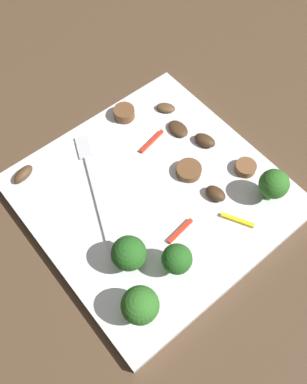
% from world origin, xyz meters
% --- Properties ---
extents(ground_plane, '(1.40, 1.40, 0.00)m').
position_xyz_m(ground_plane, '(0.00, 0.00, 0.00)').
color(ground_plane, '#4C3826').
extents(plate, '(0.29, 0.29, 0.01)m').
position_xyz_m(plate, '(0.00, 0.00, 0.01)').
color(plate, white).
rests_on(plate, ground_plane).
extents(fork, '(0.17, 0.08, 0.00)m').
position_xyz_m(fork, '(0.06, 0.05, 0.02)').
color(fork, silver).
rests_on(fork, plate).
extents(broccoli_floret_0, '(0.04, 0.04, 0.05)m').
position_xyz_m(broccoli_floret_0, '(-0.05, 0.08, 0.04)').
color(broccoli_floret_0, '#296420').
rests_on(broccoli_floret_0, plate).
extents(broccoli_floret_1, '(0.04, 0.04, 0.05)m').
position_xyz_m(broccoli_floret_1, '(-0.09, -0.10, 0.05)').
color(broccoli_floret_1, '#347525').
rests_on(broccoli_floret_1, plate).
extents(broccoli_floret_2, '(0.03, 0.03, 0.05)m').
position_xyz_m(broccoli_floret_2, '(-0.09, 0.04, 0.04)').
color(broccoli_floret_2, '#296420').
rests_on(broccoli_floret_2, plate).
extents(broccoli_floret_3, '(0.04, 0.04, 0.05)m').
position_xyz_m(broccoli_floret_3, '(-0.10, 0.10, 0.04)').
color(broccoli_floret_3, '#347525').
rests_on(broccoli_floret_3, plate).
extents(sausage_slice_0, '(0.04, 0.04, 0.01)m').
position_xyz_m(sausage_slice_0, '(0.12, -0.05, 0.02)').
color(sausage_slice_0, brown).
rests_on(sausage_slice_0, plate).
extents(sausage_slice_1, '(0.05, 0.05, 0.01)m').
position_xyz_m(sausage_slice_1, '(-0.01, -0.05, 0.02)').
color(sausage_slice_1, brown).
rests_on(sausage_slice_1, plate).
extents(sausage_slice_2, '(0.04, 0.04, 0.01)m').
position_xyz_m(sausage_slice_2, '(-0.05, -0.11, 0.02)').
color(sausage_slice_2, brown).
rests_on(sausage_slice_2, plate).
extents(mushroom_0, '(0.02, 0.03, 0.01)m').
position_xyz_m(mushroom_0, '(0.12, 0.11, 0.02)').
color(mushroom_0, '#4C331E').
rests_on(mushroom_0, plate).
extents(mushroom_1, '(0.03, 0.02, 0.01)m').
position_xyz_m(mushroom_1, '(0.05, -0.09, 0.02)').
color(mushroom_1, '#422B19').
rests_on(mushroom_1, plate).
extents(mushroom_2, '(0.03, 0.03, 0.01)m').
position_xyz_m(mushroom_2, '(0.09, -0.10, 0.02)').
color(mushroom_2, brown).
rests_on(mushroom_2, plate).
extents(mushroom_3, '(0.03, 0.02, 0.01)m').
position_xyz_m(mushroom_3, '(-0.05, -0.05, 0.02)').
color(mushroom_3, '#422B19').
rests_on(mushroom_3, plate).
extents(mushroom_4, '(0.03, 0.03, 0.01)m').
position_xyz_m(mushroom_4, '(0.01, -0.10, 0.02)').
color(mushroom_4, '#422B19').
rests_on(mushroom_4, plate).
extents(pepper_strip_0, '(0.01, 0.04, 0.00)m').
position_xyz_m(pepper_strip_0, '(-0.06, 0.01, 0.02)').
color(pepper_strip_0, red).
rests_on(pepper_strip_0, plate).
extents(pepper_strip_1, '(0.04, 0.02, 0.00)m').
position_xyz_m(pepper_strip_1, '(-0.09, -0.05, 0.02)').
color(pepper_strip_1, yellow).
rests_on(pepper_strip_1, plate).
extents(pepper_strip_2, '(0.01, 0.04, 0.00)m').
position_xyz_m(pepper_strip_2, '(0.06, -0.05, 0.02)').
color(pepper_strip_2, red).
rests_on(pepper_strip_2, plate).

